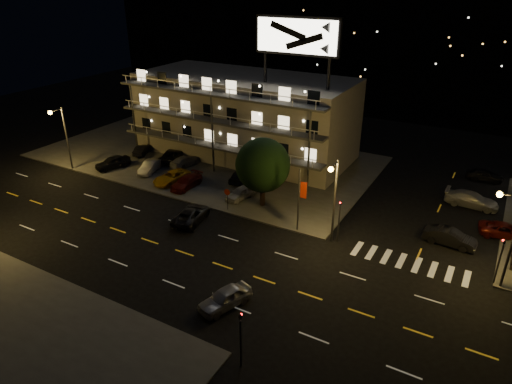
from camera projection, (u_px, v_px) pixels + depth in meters
The scene contains 29 objects.
ground at pixel (203, 259), 39.19m from camera, with size 140.00×140.00×0.00m, color black.
curb_nw at pixel (205, 157), 61.10m from camera, with size 44.00×24.00×0.15m, color #3D3D3A.
motel at pixel (245, 116), 60.07m from camera, with size 28.00×13.80×18.10m.
hill_backdrop at pixel (378, 33), 90.84m from camera, with size 120.00×25.00×24.00m.
streetlight_nw at pixel (63, 132), 54.88m from camera, with size 0.44×1.92×8.00m.
streetlight_nc at pixel (334, 194), 39.49m from camera, with size 0.44×1.92×8.00m.
streetlight_ne at pixel (510, 231), 33.70m from camera, with size 1.92×0.44×8.00m.
signal_nw at pixel (339, 217), 40.74m from camera, with size 0.20×0.27×4.60m.
signal_sw at pixel (240, 334), 27.40m from camera, with size 0.20×0.27×4.60m.
signal_ne at pixel (500, 257), 34.95m from camera, with size 0.27×0.20×4.60m.
banner_north at pixel (299, 199), 42.04m from camera, with size 0.83×0.16×6.40m.
stop_sign at pixel (227, 196), 46.52m from camera, with size 0.91×0.11×2.61m.
tree at pixel (262, 166), 46.30m from camera, with size 5.82×5.60×7.33m.
lot_car_0 at pixel (113, 162), 57.10m from camera, with size 1.77×4.40×1.50m, color black.
lot_car_1 at pixel (150, 167), 55.91m from camera, with size 1.44×4.13×1.36m, color gray.
lot_car_2 at pixel (172, 177), 53.10m from camera, with size 2.16×4.69×1.30m, color #CD9313.
lot_car_3 at pixel (186, 182), 51.87m from camera, with size 1.83×4.51×1.31m, color #53100B.
lot_car_4 at pixel (241, 193), 49.29m from camera, with size 1.53×3.79×1.29m, color gray.
lot_car_5 at pixel (143, 150), 61.58m from camera, with size 1.32×3.77×1.24m, color black.
lot_car_6 at pixel (172, 156), 59.32m from camera, with size 2.33×5.06×1.41m, color black.
lot_car_7 at pixel (185, 161), 57.77m from camera, with size 1.77×4.35×1.26m, color gray.
lot_car_8 at pixel (241, 175), 53.49m from camera, with size 1.74×4.32×1.47m, color black.
lot_car_9 at pixel (273, 180), 52.50m from camera, with size 1.31×3.77×1.24m, color #53100B.
side_car_0 at pixel (450, 237), 41.01m from camera, with size 1.60×4.58×1.51m, color black.
side_car_1 at pixel (505, 230), 42.41m from camera, with size 2.12×4.60×1.28m, color #53100B.
side_car_2 at pixel (472, 199), 47.88m from camera, with size 2.16×5.32×1.54m, color gray.
side_car_3 at pixel (485, 175), 53.98m from camera, with size 1.62×4.02×1.37m, color black.
road_car_east at pixel (225, 298), 33.37m from camera, with size 1.71×4.24×1.45m, color gray.
road_car_west at pixel (191, 215), 44.98m from camera, with size 2.34×5.07×1.41m, color black.
Camera 1 is at (20.21, -26.33, 22.09)m, focal length 32.00 mm.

